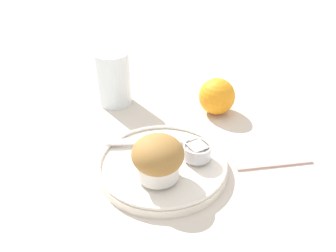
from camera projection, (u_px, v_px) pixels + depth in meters
The scene contains 9 objects.
ground_plane at pixel (154, 163), 0.64m from camera, with size 3.00×3.00×0.00m, color beige.
plate at pixel (163, 165), 0.62m from camera, with size 0.22×0.22×0.02m.
muffin at pixel (156, 158), 0.57m from camera, with size 0.08×0.08×0.07m.
cream_ramekin at pixel (197, 151), 0.62m from camera, with size 0.05×0.05×0.02m.
berry_pair at pixel (145, 141), 0.65m from camera, with size 0.03×0.01×0.01m.
butter_knife at pixel (154, 141), 0.66m from camera, with size 0.17×0.03×0.00m.
orange_fruit at pixel (217, 96), 0.76m from camera, with size 0.07×0.07×0.07m.
juice_glass at pixel (113, 78), 0.79m from camera, with size 0.07×0.07×0.12m.
folded_napkin at pixel (268, 152), 0.66m from camera, with size 0.14×0.07×0.01m.
Camera 1 is at (-0.05, -0.50, 0.41)m, focal length 40.00 mm.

